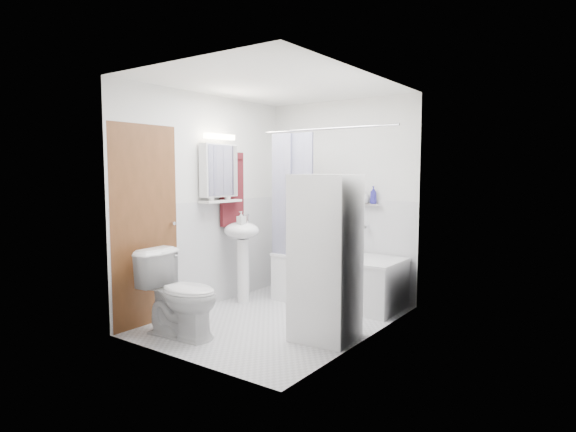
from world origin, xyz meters
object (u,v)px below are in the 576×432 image
Objects in this scene: toilet at (181,295)px; washer_dryer at (326,257)px; bathtub at (338,277)px; sink at (242,243)px.

washer_dryer is at bearing -61.31° from toilet.
sink reaches higher than bathtub.
toilet reaches higher than bathtub.
sink is at bearing 9.51° from toilet.
toilet is (-1.13, -0.74, -0.36)m from washer_dryer.
bathtub is at bearing 107.86° from washer_dryer.
sink is 1.51m from washer_dryer.
washer_dryer is 1.88× the size of toilet.
toilet is at bearing -76.04° from sink.
washer_dryer is 1.39m from toilet.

